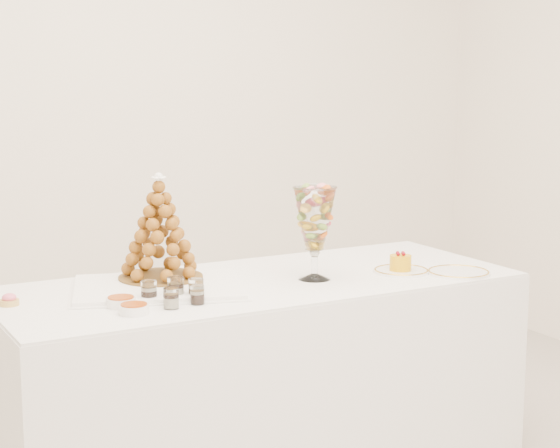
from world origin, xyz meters
TOP-DOWN VIEW (x-y plane):
  - buffet_table at (0.07, 0.33)m, footprint 1.89×0.79m
  - lace_tray at (-0.30, 0.36)m, footprint 0.66×0.57m
  - macaron_vase at (0.26, 0.26)m, footprint 0.15×0.15m
  - cake_plate at (0.60, 0.21)m, footprint 0.21×0.21m
  - spare_plate at (0.78, 0.09)m, footprint 0.23×0.23m
  - pink_tart at (-0.79, 0.39)m, footprint 0.06×0.06m
  - verrine_a at (-0.38, 0.22)m, footprint 0.05×0.05m
  - verrine_b at (-0.29, 0.22)m, footprint 0.06×0.06m
  - verrine_c at (-0.23, 0.19)m, footprint 0.05×0.05m
  - verrine_d at (-0.35, 0.11)m, footprint 0.06×0.06m
  - verrine_e at (-0.25, 0.12)m, footprint 0.05×0.05m
  - ramekin_back at (-0.48, 0.21)m, footprint 0.09×0.09m
  - ramekin_front at (-0.47, 0.10)m, footprint 0.09×0.09m
  - croquembouche at (-0.25, 0.46)m, footprint 0.30×0.30m
  - mousse_cake at (0.60, 0.21)m, footprint 0.08×0.08m

SIDE VIEW (x-z plane):
  - buffet_table at x=0.07m, z-range 0.00..0.71m
  - cake_plate at x=0.60m, z-range 0.71..0.72m
  - spare_plate at x=0.78m, z-range 0.71..0.72m
  - lace_tray at x=-0.30m, z-range 0.71..0.73m
  - ramekin_front at x=-0.47m, z-range 0.71..0.74m
  - ramekin_back at x=-0.48m, z-range 0.71..0.74m
  - pink_tart at x=-0.79m, z-range 0.71..0.75m
  - verrine_e at x=-0.25m, z-range 0.71..0.77m
  - verrine_d at x=-0.35m, z-range 0.71..0.78m
  - verrine_c at x=-0.23m, z-range 0.71..0.78m
  - verrine_a at x=-0.38m, z-range 0.71..0.78m
  - verrine_b at x=-0.29m, z-range 0.71..0.79m
  - mousse_cake at x=0.60m, z-range 0.71..0.79m
  - croquembouche at x=-0.25m, z-range 0.73..1.10m
  - macaron_vase at x=0.26m, z-range 0.76..1.09m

